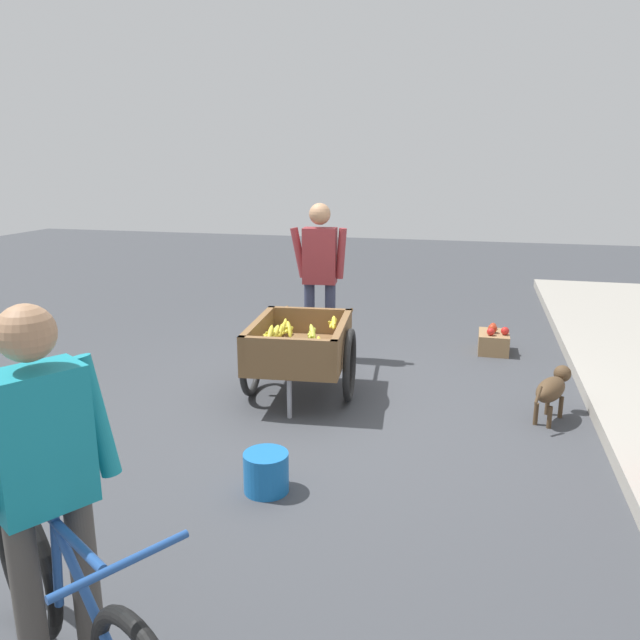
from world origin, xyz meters
name	(u,v)px	position (x,y,z in m)	size (l,w,h in m)	color
ground_plane	(334,409)	(0.00, 0.00, 0.00)	(24.00, 24.00, 0.00)	#3D3F44
fruit_cart	(299,349)	(-0.21, -0.36, 0.44)	(1.71, 1.00, 0.73)	brown
vendor_person	(320,267)	(-1.35, -0.47, 0.98)	(0.23, 0.59, 1.63)	#333851
bicycle	(76,620)	(3.05, -0.30, 0.35)	(0.91, 1.45, 0.85)	black
cyclist_person	(43,469)	(2.97, -0.43, 0.92)	(0.46, 0.37, 1.55)	#4C4742
dog	(552,388)	(-0.22, 1.75, 0.27)	(0.62, 0.36, 0.40)	#4C3823
plastic_bucket	(266,472)	(1.40, -0.12, 0.13)	(0.29, 0.29, 0.26)	#1966B2
apple_crate	(494,341)	(-2.00, 1.34, 0.12)	(0.44, 0.32, 0.32)	#99754C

